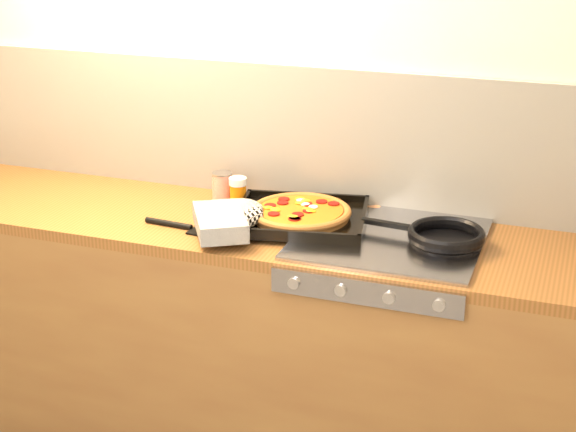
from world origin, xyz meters
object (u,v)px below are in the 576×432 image
at_px(pizza_on_tray, 279,215).
at_px(tomato_can, 222,186).
at_px(juice_glass, 238,191).
at_px(frying_pan, 445,236).

bearing_deg(pizza_on_tray, tomato_can, 146.70).
bearing_deg(juice_glass, pizza_on_tray, -36.40).
height_order(frying_pan, tomato_can, tomato_can).
xyz_separation_m(tomato_can, juice_glass, (0.08, -0.03, 0.00)).
bearing_deg(frying_pan, juice_glass, 169.83).
height_order(frying_pan, juice_glass, juice_glass).
relative_size(frying_pan, tomato_can, 3.99).
distance_m(pizza_on_tray, tomato_can, 0.35).
distance_m(frying_pan, tomato_can, 0.88).
distance_m(pizza_on_tray, frying_pan, 0.56).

